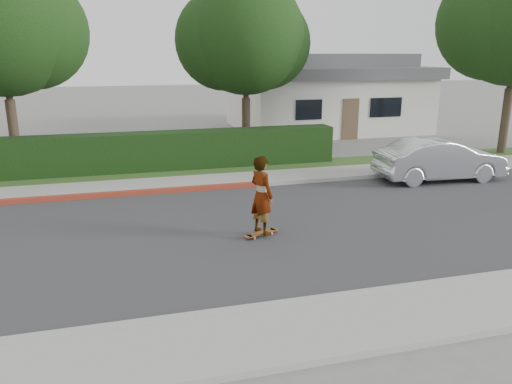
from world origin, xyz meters
TOP-DOWN VIEW (x-y plane):
  - ground at (0.00, 0.00)m, footprint 120.00×120.00m
  - road at (0.00, 0.00)m, footprint 60.00×8.00m
  - curb_near at (0.00, -4.10)m, footprint 60.00×0.20m
  - sidewalk_near at (0.00, -5.00)m, footprint 60.00×1.60m
  - curb_far at (0.00, 4.10)m, footprint 60.00×0.20m
  - curb_red_section at (-5.00, 4.10)m, footprint 12.00×0.21m
  - sidewalk_far at (0.00, 5.00)m, footprint 60.00×1.60m
  - planting_strip at (0.00, 6.60)m, footprint 60.00×1.60m
  - hedge at (-3.00, 7.20)m, footprint 15.00×1.00m
  - tree_left at (-7.51, 8.69)m, footprint 5.99×5.21m
  - tree_center at (1.49, 9.19)m, footprint 5.66×4.84m
  - house at (8.00, 16.00)m, footprint 10.60×8.60m
  - skateboard at (-0.53, -0.51)m, footprint 1.02×0.59m
  - skateboarder at (-0.53, -0.51)m, footprint 0.71×0.83m
  - car_silver at (7.05, 3.24)m, footprint 4.57×1.79m

SIDE VIEW (x-z plane):
  - ground at x=0.00m, z-range 0.00..0.00m
  - road at x=0.00m, z-range 0.00..0.01m
  - planting_strip at x=0.00m, z-range 0.00..0.10m
  - sidewalk_near at x=0.00m, z-range 0.00..0.12m
  - sidewalk_far at x=0.00m, z-range 0.00..0.12m
  - curb_near at x=0.00m, z-range 0.00..0.15m
  - curb_far at x=0.00m, z-range 0.00..0.15m
  - curb_red_section at x=-5.00m, z-range 0.00..0.15m
  - skateboard at x=-0.53m, z-range 0.04..0.14m
  - car_silver at x=7.05m, z-range 0.00..1.48m
  - hedge at x=-3.00m, z-range 0.00..1.50m
  - skateboarder at x=-0.53m, z-range 0.10..2.02m
  - house at x=8.00m, z-range -0.05..4.25m
  - tree_center at x=1.49m, z-range 1.18..8.62m
  - tree_left at x=-7.51m, z-range 1.26..9.26m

